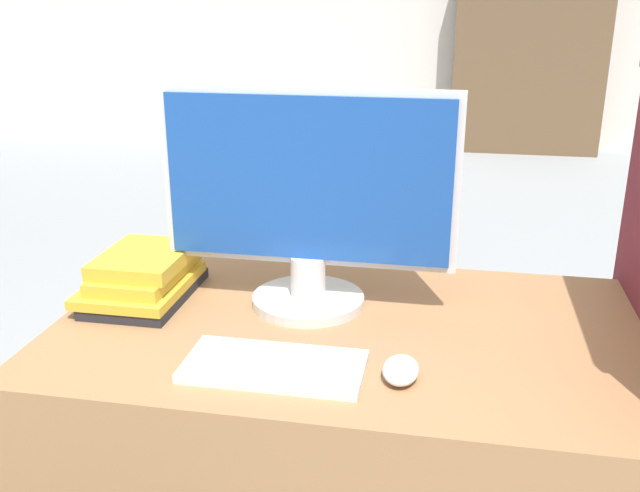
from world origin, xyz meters
TOP-DOWN VIEW (x-y plane):
  - desk at (0.00, 0.35)m, footprint 1.13×0.69m
  - monitor at (-0.09, 0.43)m, footprint 0.59×0.23m
  - keyboard at (-0.09, 0.15)m, footprint 0.31×0.15m
  - mouse at (0.12, 0.16)m, footprint 0.06×0.10m
  - book_stack at (-0.44, 0.40)m, footprint 0.20×0.28m
  - far_chair at (-0.27, 2.56)m, footprint 0.44×0.44m
  - bookshelf_far at (0.78, 5.72)m, footprint 1.29×0.32m

SIDE VIEW (x-z plane):
  - desk at x=0.00m, z-range 0.00..0.73m
  - far_chair at x=-0.27m, z-range 0.06..0.94m
  - keyboard at x=-0.09m, z-range 0.73..0.75m
  - mouse at x=0.12m, z-range 0.73..0.76m
  - book_stack at x=-0.44m, z-range 0.73..0.83m
  - bookshelf_far at x=0.78m, z-range 0.00..1.68m
  - monitor at x=-0.09m, z-range 0.74..1.18m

